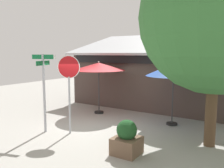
{
  "coord_description": "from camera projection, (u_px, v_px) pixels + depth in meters",
  "views": [
    {
      "loc": [
        5.44,
        -7.09,
        2.88
      ],
      "look_at": [
        0.2,
        1.2,
        1.6
      ],
      "focal_mm": 38.24,
      "sensor_mm": 36.0,
      "label": 1
    }
  ],
  "objects": [
    {
      "name": "ground_plane",
      "position": [
        91.0,
        129.0,
        9.21
      ],
      "size": [
        28.0,
        28.0,
        0.1
      ],
      "primitive_type": "cube",
      "color": "#9E9B93"
    },
    {
      "name": "cafe_building",
      "position": [
        160.0,
        77.0,
        13.21
      ],
      "size": [
        9.3,
        4.86,
        4.07
      ],
      "color": "#473833",
      "rests_on": "ground"
    },
    {
      "name": "street_sign_post",
      "position": [
        44.0,
        85.0,
        8.57
      ],
      "size": [
        0.88,
        0.83,
        2.84
      ],
      "color": "#A8AAB2",
      "rests_on": "ground"
    },
    {
      "name": "stop_sign",
      "position": [
        69.0,
        79.0,
        8.37
      ],
      "size": [
        0.74,
        0.34,
        2.8
      ],
      "color": "#A8AAB2",
      "rests_on": "ground"
    },
    {
      "name": "patio_umbrella_crimson_left",
      "position": [
        99.0,
        67.0,
        11.22
      ],
      "size": [
        2.51,
        2.51,
        2.5
      ],
      "color": "black",
      "rests_on": "ground"
    },
    {
      "name": "patio_umbrella_royal_blue_center",
      "position": [
        173.0,
        70.0,
        9.35
      ],
      "size": [
        2.17,
        2.17,
        2.55
      ],
      "color": "black",
      "rests_on": "ground"
    },
    {
      "name": "sidewalk_planter",
      "position": [
        127.0,
        139.0,
        6.8
      ],
      "size": [
        0.74,
        0.74,
        1.0
      ],
      "color": "brown",
      "rests_on": "ground"
    }
  ]
}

